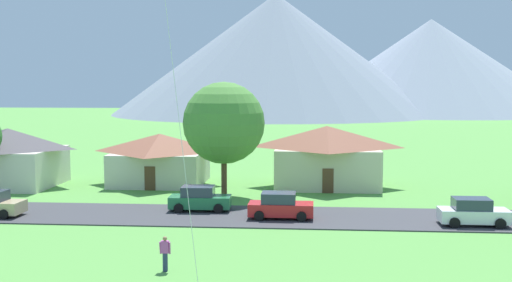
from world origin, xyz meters
The scene contains 11 objects.
road_strip centered at (0.00, 26.99, 0.04)m, with size 160.00×6.77×0.08m, color #38383D.
mountain_far_east_ridge centered at (-8.12, 164.63, 16.82)m, with size 91.83×91.83×33.64m, color gray.
mountain_central_ridge centered at (37.11, 176.48, 13.71)m, with size 80.43×80.43×27.42m, color gray.
house_leftmost centered at (-12.07, 40.09, 2.28)m, with size 8.35×7.81×4.40m.
house_left_center centered at (2.50, 39.79, 2.69)m, with size 9.39×7.36×5.19m.
house_right_center centered at (-24.71, 37.73, 2.57)m, with size 8.62×8.01×4.97m.
tree_center centered at (-5.56, 33.79, 5.78)m, with size 6.28×6.28×8.94m.
parked_car_white_west_end centered at (11.07, 25.42, 0.87)m, with size 4.20×2.08×1.68m.
parked_car_red_mid_east centered at (-0.90, 26.44, 0.87)m, with size 4.22×2.11×1.68m.
parked_car_green_east_end centered at (-6.56, 28.49, 0.87)m, with size 4.26×2.19×1.68m.
watcher_person centered at (-5.83, 14.73, 0.88)m, with size 0.56×0.24×1.68m.
Camera 1 is at (0.78, -13.68, 8.88)m, focal length 43.99 mm.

